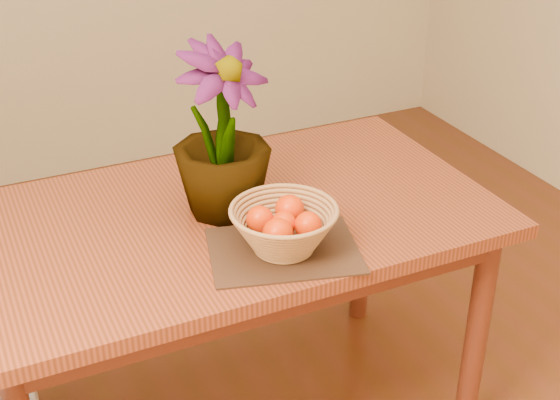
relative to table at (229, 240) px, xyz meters
name	(u,v)px	position (x,y,z in m)	size (l,w,h in m)	color
table	(229,240)	(0.00, 0.00, 0.00)	(1.40, 0.80, 0.75)	brown
placemat	(284,250)	(0.05, -0.24, 0.09)	(0.36, 0.27, 0.01)	#3A2315
wicker_basket	(284,231)	(0.05, -0.24, 0.15)	(0.26, 0.26, 0.11)	#A56E45
orange_pile	(284,222)	(0.05, -0.24, 0.17)	(0.16, 0.16, 0.07)	red
potted_plant	(221,132)	(-0.01, 0.01, 0.31)	(0.25, 0.25, 0.45)	#1A4012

